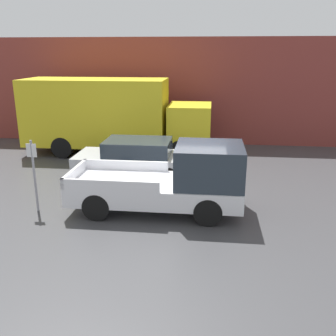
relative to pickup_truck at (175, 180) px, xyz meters
name	(u,v)px	position (x,y,z in m)	size (l,w,h in m)	color
ground_plane	(185,207)	(0.29, 0.27, -0.97)	(60.00, 60.00, 0.00)	#3D3D3F
building_wall	(197,92)	(0.29, 8.98, 1.72)	(28.00, 0.15, 5.38)	brown
pickup_truck	(175,180)	(0.00, 0.00, 0.00)	(5.13, 2.11, 2.08)	silver
car	(136,158)	(-1.78, 2.92, -0.19)	(4.45, 1.96, 1.50)	#B7BABF
delivery_truck	(110,114)	(-3.68, 6.49, 0.89)	(8.64, 2.56, 3.48)	gold
parking_sign	(34,172)	(-4.15, -0.51, 0.28)	(0.30, 0.07, 2.21)	gray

